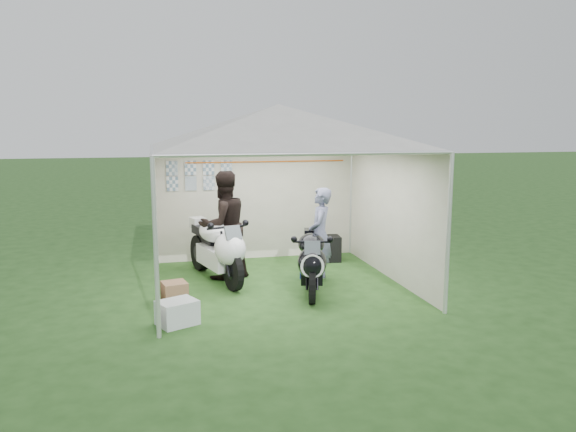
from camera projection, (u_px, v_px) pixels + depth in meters
name	position (u px, v px, depth m)	size (l,w,h in m)	color
ground	(279.00, 284.00, 9.50)	(80.00, 80.00, 0.00)	#234819
canopy_tent	(278.00, 131.00, 9.12)	(5.66, 5.66, 3.00)	silver
motorcycle_white	(218.00, 247.00, 9.61)	(0.88, 2.14, 1.08)	black
motorcycle_black	(311.00, 260.00, 8.96)	(0.77, 1.93, 0.97)	black
paddock_stand	(310.00, 270.00, 9.91)	(0.37, 0.23, 0.28)	#222CAC
person_dark_jacket	(224.00, 225.00, 9.78)	(0.92, 0.72, 1.89)	black
person_blue_jacket	(320.00, 235.00, 9.62)	(0.59, 0.39, 1.62)	slate
equipment_box	(327.00, 248.00, 11.11)	(0.50, 0.40, 0.50)	black
crate_0	(177.00, 313.00, 7.57)	(0.50, 0.39, 0.33)	silver
crate_1	(175.00, 292.00, 8.52)	(0.35, 0.35, 0.31)	#886044
crate_2	(177.00, 314.00, 7.67)	(0.32, 0.27, 0.24)	silver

